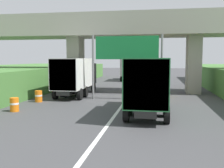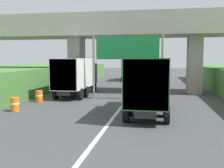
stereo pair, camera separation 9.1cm
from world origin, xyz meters
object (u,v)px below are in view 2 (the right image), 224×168
truck_silver (131,68)px  car_white (155,73)px  construction_barrel_2 (15,104)px  overhead_highway_sign (127,52)px  car_yellow (149,88)px  construction_barrel_5 (73,86)px  truck_green (148,83)px  truck_black (76,75)px  construction_barrel_3 (39,96)px  construction_barrel_4 (58,90)px

truck_silver → car_white: 8.62m
construction_barrel_2 → overhead_highway_sign: bearing=42.8°
car_white → car_yellow: bearing=-90.2°
truck_silver → car_white: bearing=65.0°
car_yellow → car_white: bearing=89.8°
car_yellow → construction_barrel_5: (-8.26, 3.66, -0.40)m
overhead_highway_sign → truck_green: overhead_highway_sign is taller
overhead_highway_sign → construction_barrel_2: size_ratio=6.53×
car_yellow → construction_barrel_2: car_yellow is taller
overhead_highway_sign → truck_black: 5.48m
construction_barrel_3 → construction_barrel_5: (0.26, 7.60, 0.00)m
overhead_highway_sign → truck_green: (1.94, -5.45, -2.03)m
truck_silver → construction_barrel_3: (-5.01, -22.36, -1.47)m
truck_black → construction_barrel_3: truck_black is taller
truck_black → construction_barrel_2: bearing=-102.9°
construction_barrel_2 → construction_barrel_3: bearing=91.9°
truck_green → car_yellow: 7.16m
truck_silver → construction_barrel_3: 22.96m
car_white → construction_barrel_3: size_ratio=4.56×
truck_black → truck_green: bearing=-45.6°
car_white → truck_silver: bearing=-115.0°
overhead_highway_sign → construction_barrel_5: overhead_highway_sign is taller
construction_barrel_4 → truck_silver: bearing=75.1°
truck_black → car_white: (6.76, 26.31, -1.08)m
overhead_highway_sign → construction_barrel_3: overhead_highway_sign is taller
truck_silver → construction_barrel_2: bearing=-100.6°
truck_silver → car_white: truck_silver is taller
construction_barrel_3 → truck_silver: bearing=77.4°
truck_green → car_white: bearing=90.1°
truck_black → construction_barrel_2: truck_black is taller
construction_barrel_2 → construction_barrel_4: bearing=90.3°
truck_green → construction_barrel_5: truck_green is taller
car_white → construction_barrel_5: car_white is taller
overhead_highway_sign → car_yellow: overhead_highway_sign is taller
overhead_highway_sign → car_white: (1.90, 27.80, -3.11)m
truck_black → construction_barrel_5: size_ratio=8.11×
car_yellow → construction_barrel_4: size_ratio=4.56×
construction_barrel_3 → construction_barrel_4: (0.08, 3.80, 0.00)m
truck_silver → truck_black: 18.82m
construction_barrel_2 → construction_barrel_3: 3.80m
truck_silver → truck_black: same height
overhead_highway_sign → car_white: overhead_highway_sign is taller
car_white → construction_barrel_4: car_white is taller
car_white → construction_barrel_3: car_white is taller
truck_black → car_yellow: 6.75m
truck_green → construction_barrel_5: 13.71m
construction_barrel_3 → construction_barrel_4: size_ratio=1.00×
truck_black → construction_barrel_2: (-1.74, -7.60, -1.47)m
car_white → construction_barrel_2: car_white is taller
truck_black → car_yellow: truck_black is taller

